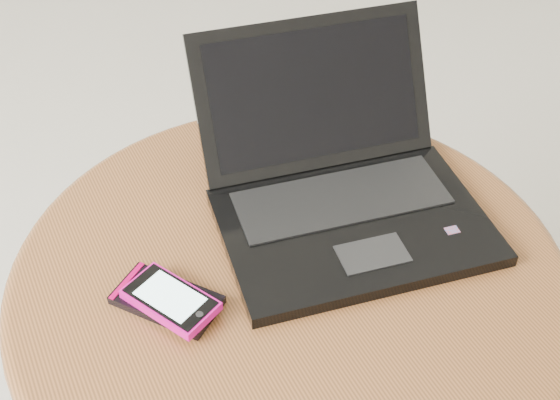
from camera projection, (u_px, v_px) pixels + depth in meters
name	position (u px, v px, depth m)	size (l,w,h in m)	color
table	(289.00, 325.00, 0.93)	(0.66, 0.66, 0.52)	#552B1C
laptop	(342.00, 186.00, 0.90)	(0.36, 0.37, 0.19)	black
phone_black	(167.00, 300.00, 0.80)	(0.12, 0.13, 0.01)	black
phone_pink	(170.00, 300.00, 0.79)	(0.09, 0.12, 0.01)	#DC0988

